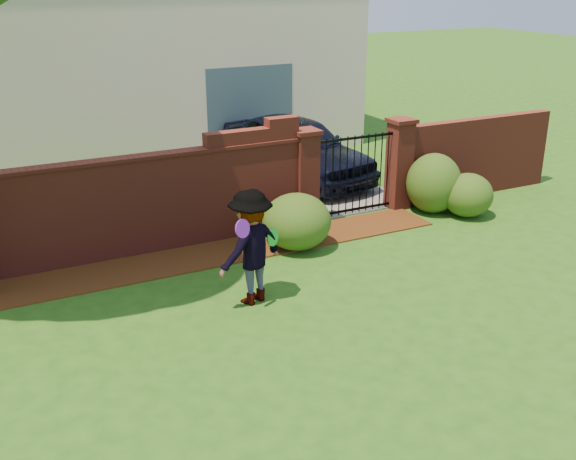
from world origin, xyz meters
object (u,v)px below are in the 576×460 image
car (304,150)px  frisbee_purple (242,229)px  frisbee_green (272,237)px  man (252,248)px

car → frisbee_purple: bearing=-136.4°
frisbee_purple → car: bearing=54.4°
frisbee_purple → frisbee_green: bearing=26.5°
car → frisbee_green: 6.10m
frisbee_purple → man: bearing=46.8°
car → frisbee_purple: 6.71m
man → frisbee_purple: man is taller
car → frisbee_green: bearing=-133.5°
man → frisbee_purple: 0.59m
frisbee_purple → frisbee_green: size_ratio=0.98×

